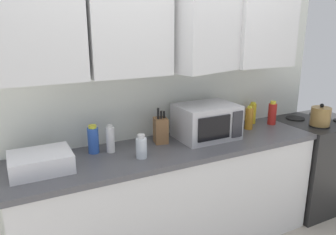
{
  "coord_description": "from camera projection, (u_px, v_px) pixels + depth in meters",
  "views": [
    {
      "loc": [
        -1.11,
        -2.37,
        1.8
      ],
      "look_at": [
        -0.03,
        -0.25,
        1.12
      ],
      "focal_mm": 34.83,
      "sensor_mm": 36.0,
      "label": 1
    }
  ],
  "objects": [
    {
      "name": "bottle_clear_tall",
      "position": [
        141.0,
        147.0,
        2.27
      ],
      "size": [
        0.08,
        0.08,
        0.17
      ],
      "color": "silver",
      "rests_on": "counter_run"
    },
    {
      "name": "bottle_amber_vinegar",
      "position": [
        249.0,
        118.0,
        2.89
      ],
      "size": [
        0.07,
        0.07,
        0.21
      ],
      "color": "#AD701E",
      "rests_on": "counter_run"
    },
    {
      "name": "stove_range",
      "position": [
        313.0,
        162.0,
        3.31
      ],
      "size": [
        0.76,
        0.64,
        0.91
      ],
      "color": "black",
      "rests_on": "ground_plane"
    },
    {
      "name": "bottle_red_sauce",
      "position": [
        272.0,
        113.0,
        3.03
      ],
      "size": [
        0.08,
        0.08,
        0.22
      ],
      "color": "red",
      "rests_on": "counter_run"
    },
    {
      "name": "counter_run",
      "position": [
        174.0,
        198.0,
        2.63
      ],
      "size": [
        2.43,
        0.63,
        0.9
      ],
      "color": "silver",
      "rests_on": "ground_plane"
    },
    {
      "name": "kettle",
      "position": [
        320.0,
        116.0,
        2.97
      ],
      "size": [
        0.17,
        0.17,
        0.2
      ],
      "color": "olive",
      "rests_on": "stove_range"
    },
    {
      "name": "bottle_white_jar",
      "position": [
        110.0,
        139.0,
        2.36
      ],
      "size": [
        0.06,
        0.06,
        0.21
      ],
      "color": "white",
      "rests_on": "counter_run"
    },
    {
      "name": "bottle_blue_cleaner",
      "position": [
        93.0,
        140.0,
        2.35
      ],
      "size": [
        0.08,
        0.08,
        0.21
      ],
      "color": "#2D56B7",
      "rests_on": "counter_run"
    },
    {
      "name": "bottle_yellow_mustard",
      "position": [
        252.0,
        113.0,
        3.06
      ],
      "size": [
        0.06,
        0.06,
        0.2
      ],
      "color": "gold",
      "rests_on": "counter_run"
    },
    {
      "name": "microwave",
      "position": [
        206.0,
        121.0,
        2.66
      ],
      "size": [
        0.48,
        0.37,
        0.28
      ],
      "color": "#B7B7BC",
      "rests_on": "counter_run"
    },
    {
      "name": "wall_back_with_cabinets",
      "position": [
        160.0,
        55.0,
        2.51
      ],
      "size": [
        3.3,
        0.5,
        2.6
      ],
      "color": "silver",
      "rests_on": "ground_plane"
    },
    {
      "name": "dish_rack",
      "position": [
        41.0,
        162.0,
        2.07
      ],
      "size": [
        0.38,
        0.3,
        0.12
      ],
      "primitive_type": "cube",
      "color": "silver",
      "rests_on": "counter_run"
    },
    {
      "name": "knife_block",
      "position": [
        161.0,
        130.0,
        2.56
      ],
      "size": [
        0.12,
        0.14,
        0.29
      ],
      "color": "brown",
      "rests_on": "counter_run"
    }
  ]
}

